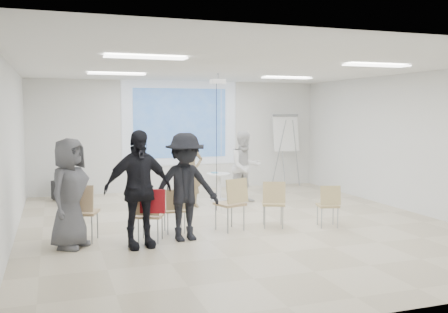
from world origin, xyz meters
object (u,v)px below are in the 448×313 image
object	(u,v)px
flipchart_easel	(286,133)
chair_left_inner	(175,207)
player_left	(190,166)
chair_far_left	(82,208)
chair_center	(233,200)
pedestal_table	(218,185)
chair_right_far	(329,202)
player_right	(245,163)
laptop	(174,208)
audience_left	(138,180)
chair_left_mid	(149,212)
audience_mid	(185,180)
av_cart	(63,187)
chair_right_inner	(274,200)
audience_outer	(70,187)

from	to	relation	value
flipchart_easel	chair_left_inner	bearing A→B (deg)	-132.85
player_left	chair_left_inner	xyz separation A→B (m)	(-0.88, -2.23, -0.46)
player_left	chair_left_inner	distance (m)	2.44
chair_far_left	chair_center	world-z (taller)	chair_far_left
pedestal_table	chair_right_far	distance (m)	3.45
player_right	chair_left_inner	bearing A→B (deg)	-139.63
player_left	laptop	bearing A→B (deg)	-122.09
audience_left	flipchart_easel	xyz separation A→B (m)	(5.06, 5.05, 0.46)
chair_left_mid	audience_left	size ratio (longest dim) A/B	0.40
laptop	chair_center	bearing A→B (deg)	166.45
chair_far_left	laptop	xyz separation A→B (m)	(1.62, 0.21, -0.15)
audience_mid	av_cart	bearing A→B (deg)	106.75
chair_right_inner	chair_right_far	size ratio (longest dim) A/B	1.10
chair_far_left	chair_right_inner	world-z (taller)	chair_far_left
audience_left	chair_right_far	bearing A→B (deg)	-6.07
audience_left	audience_outer	xyz separation A→B (m)	(-1.03, 0.33, -0.10)
player_right	flipchart_easel	size ratio (longest dim) A/B	0.90
chair_right_inner	av_cart	xyz separation A→B (m)	(-3.68, 4.36, -0.21)
player_left	audience_left	distance (m)	3.38
chair_right_inner	audience_outer	world-z (taller)	audience_outer
player_right	chair_left_mid	xyz separation A→B (m)	(-2.84, -2.89, -0.43)
audience_left	audience_outer	bearing A→B (deg)	153.09
chair_left_inner	chair_right_far	distance (m)	2.87
player_right	flipchart_easel	world-z (taller)	flipchart_easel
laptop	av_cart	size ratio (longest dim) A/B	0.44
chair_right_far	audience_left	size ratio (longest dim) A/B	0.37
player_right	chair_left_inner	distance (m)	3.35
chair_right_inner	flipchart_easel	xyz separation A→B (m)	(2.45, 4.54, 1.02)
player_left	audience_outer	xyz separation A→B (m)	(-2.69, -2.62, 0.05)
audience_left	flipchart_easel	world-z (taller)	audience_left
chair_left_mid	laptop	size ratio (longest dim) A/B	2.93
chair_far_left	audience_outer	xyz separation A→B (m)	(-0.19, -0.27, 0.41)
player_left	laptop	distance (m)	2.37
flipchart_easel	av_cart	xyz separation A→B (m)	(-6.13, -0.18, -1.23)
audience_mid	flipchart_easel	xyz separation A→B (m)	(4.24, 4.87, 0.51)
chair_center	laptop	world-z (taller)	chair_center
chair_left_mid	audience_left	distance (m)	0.66
chair_far_left	chair_left_inner	size ratio (longest dim) A/B	1.22
flipchart_easel	av_cart	world-z (taller)	flipchart_easel
chair_right_far	flipchart_easel	distance (m)	5.18
audience_outer	player_right	bearing A→B (deg)	-20.13
chair_center	chair_right_inner	bearing A→B (deg)	-18.40
chair_left_mid	laptop	distance (m)	0.80
chair_far_left	laptop	distance (m)	1.64
pedestal_table	audience_mid	xyz separation A→B (m)	(-1.67, -3.29, 0.64)
player_left	chair_far_left	size ratio (longest dim) A/B	1.91
pedestal_table	player_right	size ratio (longest dim) A/B	0.37
player_left	player_right	bearing A→B (deg)	-2.05
chair_left_mid	audience_outer	size ratio (longest dim) A/B	0.44
player_left	chair_far_left	world-z (taller)	player_left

